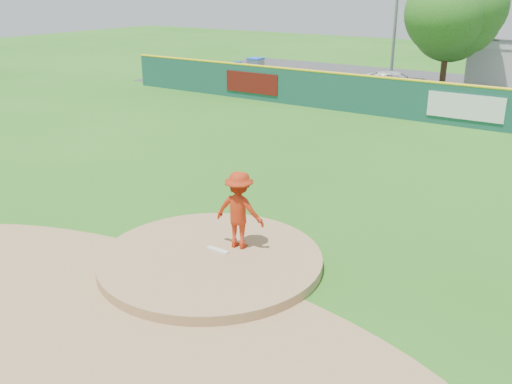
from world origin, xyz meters
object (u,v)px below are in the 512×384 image
Objects in this scene: playground_slide at (255,68)px; deciduous_tree at (449,19)px; pitcher at (239,210)px; van at (396,84)px.

deciduous_tree is (13.22, 0.59, 3.79)m from playground_slide.
pitcher is 0.27× the size of deciduous_tree.
playground_slide is at bearing -177.43° from deciduous_tree.
playground_slide is (-10.73, 0.47, 0.03)m from van.
pitcher is at bearing -56.66° from playground_slide.
van is (-4.79, 23.11, -0.51)m from pitcher.
pitcher reaches higher than van.
deciduous_tree is (2.49, 1.07, 3.83)m from van.
deciduous_tree reaches higher than playground_slide.
van is 10.74m from playground_slide.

